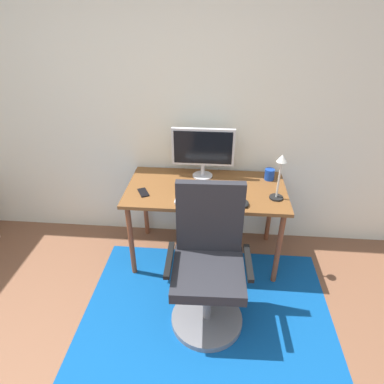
# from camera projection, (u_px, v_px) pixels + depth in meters

# --- Properties ---
(wall_back) EXTENTS (6.00, 0.10, 2.60)m
(wall_back) POSITION_uv_depth(u_px,v_px,m) (152.00, 107.00, 2.92)
(wall_back) COLOR silver
(wall_back) RESTS_ON ground
(area_rug) EXTENTS (1.92, 1.41, 0.01)m
(area_rug) POSITION_uv_depth(u_px,v_px,m) (207.00, 310.00, 2.61)
(area_rug) COLOR navy
(area_rug) RESTS_ON ground
(desk) EXTENTS (1.35, 0.70, 0.74)m
(desk) POSITION_uv_depth(u_px,v_px,m) (206.00, 195.00, 2.85)
(desk) COLOR brown
(desk) RESTS_ON ground
(monitor) EXTENTS (0.54, 0.18, 0.45)m
(monitor) POSITION_uv_depth(u_px,v_px,m) (203.00, 149.00, 2.85)
(monitor) COLOR #B2B2B7
(monitor) RESTS_ON desk
(keyboard) EXTENTS (0.43, 0.13, 0.02)m
(keyboard) POSITION_uv_depth(u_px,v_px,m) (202.00, 200.00, 2.62)
(keyboard) COLOR white
(keyboard) RESTS_ON desk
(computer_mouse) EXTENTS (0.06, 0.10, 0.03)m
(computer_mouse) POSITION_uv_depth(u_px,v_px,m) (245.00, 203.00, 2.56)
(computer_mouse) COLOR black
(computer_mouse) RESTS_ON desk
(coffee_cup) EXTENTS (0.09, 0.09, 0.10)m
(coffee_cup) POSITION_uv_depth(u_px,v_px,m) (269.00, 174.00, 2.91)
(coffee_cup) COLOR #153A99
(coffee_cup) RESTS_ON desk
(cell_phone) EXTENTS (0.12, 0.16, 0.01)m
(cell_phone) POSITION_uv_depth(u_px,v_px,m) (143.00, 192.00, 2.73)
(cell_phone) COLOR black
(cell_phone) RESTS_ON desk
(desk_lamp) EXTENTS (0.11, 0.11, 0.39)m
(desk_lamp) POSITION_uv_depth(u_px,v_px,m) (280.00, 172.00, 2.54)
(desk_lamp) COLOR black
(desk_lamp) RESTS_ON desk
(office_chair) EXTENTS (0.58, 0.54, 1.10)m
(office_chair) POSITION_uv_depth(u_px,v_px,m) (208.00, 271.00, 2.35)
(office_chair) COLOR slate
(office_chair) RESTS_ON ground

